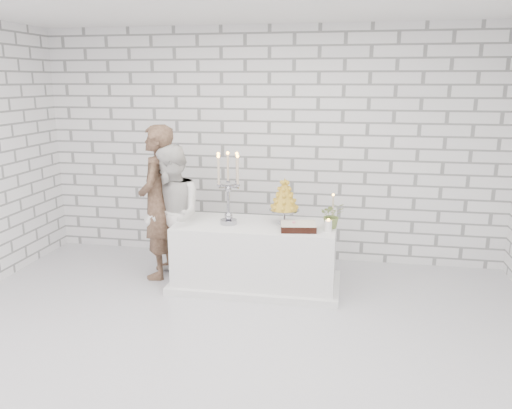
# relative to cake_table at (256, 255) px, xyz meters

# --- Properties ---
(ground) EXTENTS (6.00, 5.00, 0.01)m
(ground) POSITION_rel_cake_table_xyz_m (-0.02, -1.42, -0.38)
(ground) COLOR silver
(ground) RESTS_ON ground
(wall_back) EXTENTS (6.00, 0.01, 3.00)m
(wall_back) POSITION_rel_cake_table_xyz_m (-0.02, 1.08, 1.12)
(wall_back) COLOR white
(wall_back) RESTS_ON ground
(wall_front) EXTENTS (6.00, 0.01, 3.00)m
(wall_front) POSITION_rel_cake_table_xyz_m (-0.02, -3.92, 1.12)
(wall_front) COLOR white
(wall_front) RESTS_ON ground
(cake_table) EXTENTS (1.80, 0.80, 0.75)m
(cake_table) POSITION_rel_cake_table_xyz_m (0.00, 0.00, 0.00)
(cake_table) COLOR white
(cake_table) RESTS_ON ground
(groom) EXTENTS (0.50, 0.71, 1.83)m
(groom) POSITION_rel_cake_table_xyz_m (-1.21, 0.13, 0.54)
(groom) COLOR #3E2A1E
(groom) RESTS_ON ground
(bride) EXTENTS (0.96, 1.00, 1.62)m
(bride) POSITION_rel_cake_table_xyz_m (-0.98, -0.02, 0.43)
(bride) COLOR white
(bride) RESTS_ON ground
(candelabra) EXTENTS (0.41, 0.41, 0.82)m
(candelabra) POSITION_rel_cake_table_xyz_m (-0.30, -0.06, 0.79)
(candelabra) COLOR #9A9AA4
(candelabra) RESTS_ON cake_table
(croquembouche) EXTENTS (0.38, 0.38, 0.53)m
(croquembouche) POSITION_rel_cake_table_xyz_m (0.31, 0.07, 0.64)
(croquembouche) COLOR #B68A20
(croquembouche) RESTS_ON cake_table
(chocolate_cake) EXTENTS (0.41, 0.32, 0.08)m
(chocolate_cake) POSITION_rel_cake_table_xyz_m (0.50, -0.16, 0.42)
(chocolate_cake) COLOR black
(chocolate_cake) RESTS_ON cake_table
(pillar_candle) EXTENTS (0.08, 0.08, 0.12)m
(pillar_candle) POSITION_rel_cake_table_xyz_m (0.82, -0.15, 0.44)
(pillar_candle) COLOR white
(pillar_candle) RESTS_ON cake_table
(extra_taper) EXTENTS (0.06, 0.06, 0.32)m
(extra_taper) POSITION_rel_cake_table_xyz_m (0.85, 0.18, 0.54)
(extra_taper) COLOR beige
(extra_taper) RESTS_ON cake_table
(flowers) EXTENTS (0.31, 0.28, 0.29)m
(flowers) POSITION_rel_cake_table_xyz_m (0.85, -0.00, 0.52)
(flowers) COLOR #526D39
(flowers) RESTS_ON cake_table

